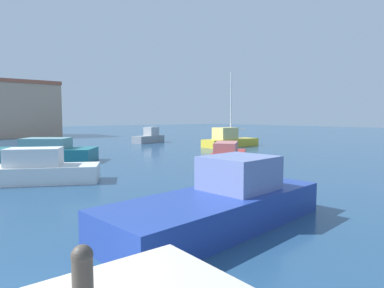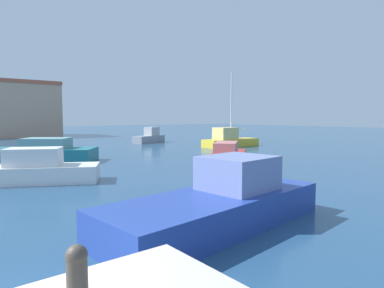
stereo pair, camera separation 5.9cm
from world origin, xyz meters
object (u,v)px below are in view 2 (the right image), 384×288
at_px(motorboat_white_outer_mooring, 28,171).
at_px(motorboat_red_distant_east, 227,157).
at_px(motorboat_teal_inner_mooring, 33,153).
at_px(mooring_bollard, 77,273).
at_px(sailboat_yellow_near_pier, 229,140).
at_px(motorboat_blue_far_left, 221,203).
at_px(motorboat_grey_far_right, 150,137).

distance_m(motorboat_white_outer_mooring, motorboat_red_distant_east, 10.89).
bearing_deg(motorboat_teal_inner_mooring, mooring_bollard, -102.10).
xyz_separation_m(mooring_bollard, motorboat_white_outer_mooring, (2.37, 12.72, -0.91)).
bearing_deg(motorboat_teal_inner_mooring, motorboat_white_outer_mooring, -104.63).
xyz_separation_m(sailboat_yellow_near_pier, motorboat_blue_far_left, (-17.02, -16.70, -0.08)).
relative_size(motorboat_blue_far_left, motorboat_red_distant_east, 1.05).
relative_size(sailboat_yellow_near_pier, motorboat_white_outer_mooring, 1.16).
bearing_deg(sailboat_yellow_near_pier, motorboat_teal_inner_mooring, 179.28).
bearing_deg(mooring_bollard, motorboat_teal_inner_mooring, 77.90).
xyz_separation_m(motorboat_teal_inner_mooring, motorboat_blue_far_left, (0.65, -16.92, 0.04)).
relative_size(sailboat_yellow_near_pier, motorboat_teal_inner_mooring, 0.89).
xyz_separation_m(sailboat_yellow_near_pier, motorboat_teal_inner_mooring, (-17.67, 0.22, -0.12)).
relative_size(mooring_bollard, sailboat_yellow_near_pier, 0.08).
bearing_deg(motorboat_blue_far_left, motorboat_grey_far_right, 62.22).
bearing_deg(sailboat_yellow_near_pier, motorboat_grey_far_right, 110.11).
height_order(sailboat_yellow_near_pier, motorboat_teal_inner_mooring, sailboat_yellow_near_pier).
height_order(mooring_bollard, motorboat_grey_far_right, motorboat_grey_far_right).
distance_m(motorboat_white_outer_mooring, motorboat_teal_inner_mooring, 7.81).
xyz_separation_m(motorboat_grey_far_right, motorboat_red_distant_east, (-5.46, -17.87, -0.15)).
relative_size(motorboat_white_outer_mooring, motorboat_blue_far_left, 0.91).
relative_size(mooring_bollard, motorboat_blue_far_left, 0.08).
height_order(mooring_bollard, motorboat_white_outer_mooring, mooring_bollard).
relative_size(sailboat_yellow_near_pier, motorboat_grey_far_right, 1.64).
bearing_deg(motorboat_red_distant_east, sailboat_yellow_near_pier, 44.40).
distance_m(sailboat_yellow_near_pier, motorboat_white_outer_mooring, 20.97).
distance_m(mooring_bollard, motorboat_grey_far_right, 34.71).
relative_size(motorboat_grey_far_right, motorboat_teal_inner_mooring, 0.54).
bearing_deg(motorboat_teal_inner_mooring, sailboat_yellow_near_pier, -0.72).
bearing_deg(motorboat_white_outer_mooring, motorboat_red_distant_east, -6.98).
distance_m(mooring_bollard, motorboat_blue_far_left, 6.08).
bearing_deg(motorboat_blue_far_left, motorboat_teal_inner_mooring, 92.21).
distance_m(sailboat_yellow_near_pier, motorboat_red_distant_east, 12.37).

